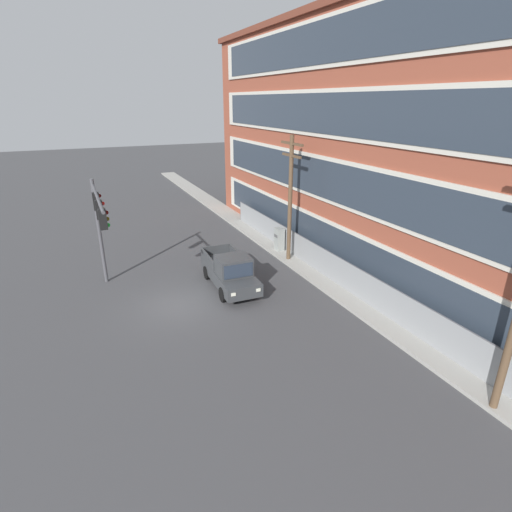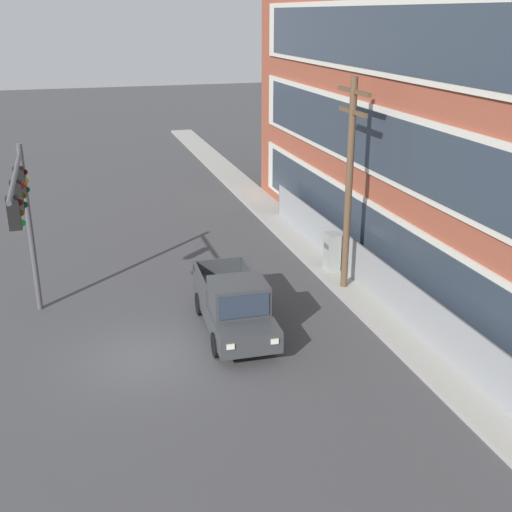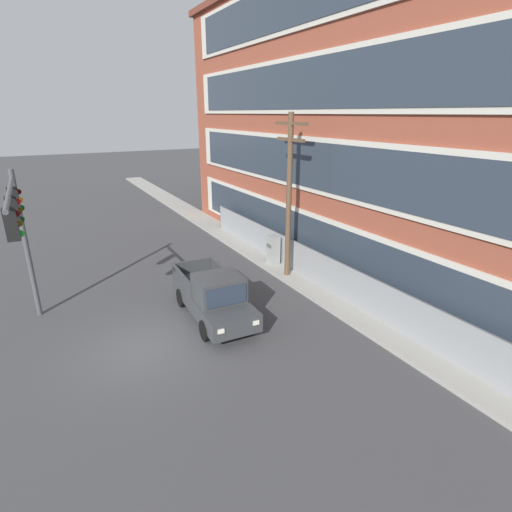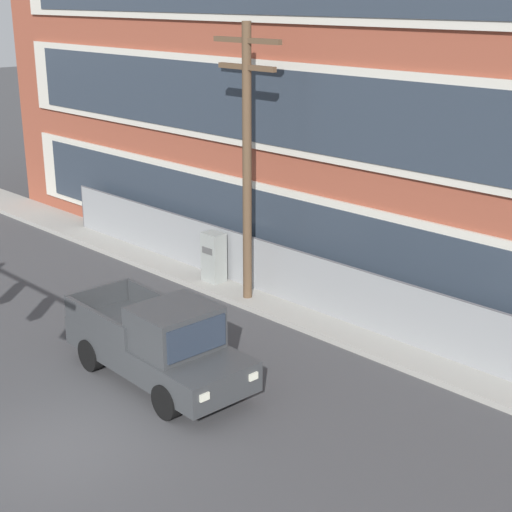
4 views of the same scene
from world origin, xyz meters
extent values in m
plane|color=#424244|center=(0.00, 0.00, 0.00)|extent=(160.00, 160.00, 0.00)
cube|color=#9E9B93|center=(0.00, 8.58, 0.08)|extent=(80.00, 1.82, 0.16)
cube|color=brown|center=(3.53, 13.81, 7.25)|extent=(43.57, 8.65, 14.49)
cube|color=beige|center=(3.53, 9.42, 1.99)|extent=(40.08, 0.10, 2.61)
cube|color=#2D3844|center=(3.53, 9.36, 1.99)|extent=(38.34, 0.06, 2.17)
cube|color=beige|center=(3.53, 9.42, 5.62)|extent=(40.08, 0.10, 2.61)
cube|color=#2D3844|center=(3.53, 9.36, 5.62)|extent=(38.34, 0.06, 2.17)
cube|color=beige|center=(3.53, 9.42, 9.24)|extent=(40.08, 0.10, 2.61)
cube|color=#2D3844|center=(3.53, 9.36, 9.24)|extent=(38.34, 0.06, 2.17)
cube|color=gray|center=(1.82, 8.81, 0.88)|extent=(29.32, 0.04, 1.77)
cylinder|color=#4C4C51|center=(-12.84, 8.81, 0.88)|extent=(0.06, 0.06, 1.77)
cylinder|color=#4C4C51|center=(1.82, 8.81, 1.77)|extent=(29.32, 0.05, 0.05)
cylinder|color=#4C4C51|center=(-4.69, -3.12, 3.01)|extent=(0.20, 0.20, 6.03)
cylinder|color=#4C4C51|center=(-1.50, -3.12, 5.73)|extent=(6.37, 0.14, 0.14)
cube|color=black|center=(-2.92, -3.12, 5.18)|extent=(0.28, 0.32, 0.90)
cylinder|color=#4B0807|center=(-2.92, -2.94, 5.46)|extent=(0.04, 0.18, 0.18)
cylinder|color=gold|center=(-2.92, -2.94, 5.18)|extent=(0.04, 0.18, 0.18)
cylinder|color=#0A4011|center=(-2.92, -2.94, 4.90)|extent=(0.04, 0.18, 0.18)
cube|color=black|center=(-1.15, -3.12, 5.18)|extent=(0.28, 0.32, 0.90)
cylinder|color=red|center=(-1.15, -2.94, 5.46)|extent=(0.04, 0.18, 0.18)
cylinder|color=#503E08|center=(-1.15, -2.94, 5.18)|extent=(0.04, 0.18, 0.18)
cylinder|color=#0A4011|center=(-1.15, -2.94, 4.90)|extent=(0.04, 0.18, 0.18)
cube|color=black|center=(0.62, -3.12, 5.18)|extent=(0.28, 0.32, 0.90)
cylinder|color=#4B0807|center=(0.62, -2.94, 5.46)|extent=(0.04, 0.18, 0.18)
cylinder|color=#503E08|center=(0.62, -2.94, 5.18)|extent=(0.04, 0.18, 0.18)
cylinder|color=green|center=(0.62, -2.94, 4.90)|extent=(0.04, 0.18, 0.18)
cube|color=#383A3D|center=(-0.99, 3.20, 0.75)|extent=(5.25, 2.14, 0.70)
cube|color=#383A3D|center=(-0.27, 3.17, 1.60)|extent=(1.62, 1.84, 0.99)
cube|color=#283342|center=(0.53, 3.14, 1.60)|extent=(0.12, 1.59, 0.74)
cube|color=#383A3D|center=(-2.12, 4.16, 1.38)|extent=(2.59, 0.23, 0.56)
cube|color=#383A3D|center=(-2.19, 2.34, 1.38)|extent=(2.59, 0.23, 0.56)
cube|color=#383A3D|center=(-3.53, 3.31, 1.38)|extent=(0.18, 1.86, 0.56)
cylinder|color=black|center=(0.60, 4.03, 0.40)|extent=(0.81, 0.29, 0.80)
cylinder|color=black|center=(0.53, 2.25, 0.40)|extent=(0.81, 0.29, 0.80)
cylinder|color=black|center=(-2.50, 4.15, 0.40)|extent=(0.81, 0.29, 0.80)
cylinder|color=black|center=(-2.58, 2.38, 0.40)|extent=(0.81, 0.29, 0.80)
cube|color=white|center=(1.64, 3.77, 0.85)|extent=(0.07, 0.24, 0.16)
cube|color=white|center=(1.59, 2.42, 0.85)|extent=(0.07, 0.24, 0.16)
cylinder|color=brown|center=(-3.08, 8.16, 4.01)|extent=(0.26, 0.26, 8.03)
cube|color=brown|center=(-3.08, 8.16, 7.53)|extent=(2.50, 0.14, 0.14)
cube|color=brown|center=(-3.08, 8.16, 6.83)|extent=(2.12, 0.14, 0.14)
cube|color=#939993|center=(-4.80, 8.37, 0.87)|extent=(0.65, 0.52, 1.73)
cube|color=#515151|center=(-4.80, 8.10, 1.21)|extent=(0.46, 0.02, 0.20)
camera|label=1|loc=(18.34, -4.00, 9.94)|focal=28.00mm
camera|label=2|loc=(17.82, -1.66, 10.07)|focal=45.00mm
camera|label=3|loc=(12.79, -2.32, 7.98)|focal=28.00mm
camera|label=4|loc=(12.53, -6.89, 8.73)|focal=55.00mm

